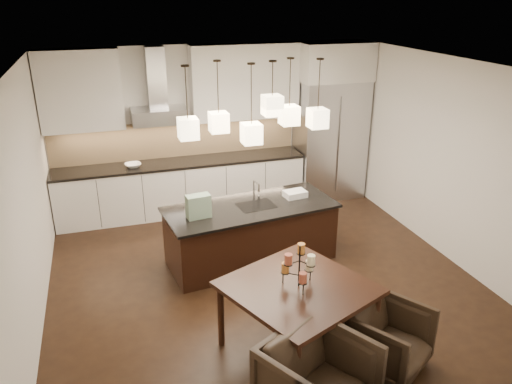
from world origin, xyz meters
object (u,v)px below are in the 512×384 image
object	(u,v)px
refrigerator	(330,140)
dining_table	(297,318)
armchair_left	(318,382)
armchair_right	(388,339)
island_body	(251,234)

from	to	relation	value
refrigerator	dining_table	bearing A→B (deg)	-119.18
armchair_left	armchair_right	size ratio (longest dim) A/B	1.17
armchair_right	dining_table	bearing A→B (deg)	113.55
dining_table	armchair_right	xyz separation A→B (m)	(0.78, -0.53, -0.06)
refrigerator	island_body	xyz separation A→B (m)	(-2.10, -1.93, -0.67)
refrigerator	island_body	size ratio (longest dim) A/B	0.94
island_body	dining_table	distance (m)	1.99
island_body	armchair_left	bearing A→B (deg)	-102.03
island_body	dining_table	bearing A→B (deg)	-99.41
refrigerator	armchair_right	xyz separation A→B (m)	(-1.41, -4.45, -0.73)
island_body	dining_table	world-z (taller)	island_body
refrigerator	armchair_left	xyz separation A→B (m)	(-2.36, -4.85, -0.68)
armchair_left	refrigerator	bearing A→B (deg)	34.78
armchair_left	armchair_right	world-z (taller)	armchair_left
dining_table	armchair_left	distance (m)	0.95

